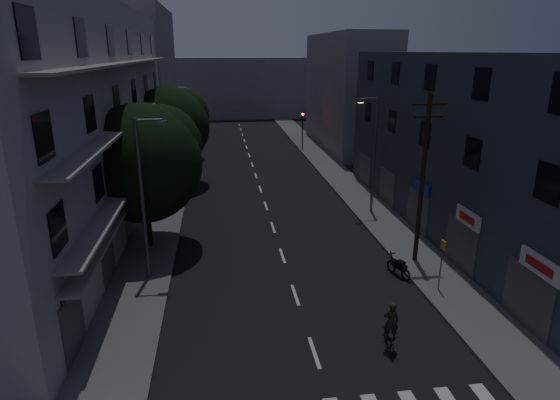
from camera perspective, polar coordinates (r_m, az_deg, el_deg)
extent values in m
plane|color=black|center=(39.74, -2.48, 1.54)|extent=(160.00, 160.00, 0.00)
cube|color=#565659|center=(39.80, -13.30, 1.21)|extent=(3.00, 90.00, 0.15)
cube|color=#565659|center=(41.04, 8.01, 2.01)|extent=(3.00, 90.00, 0.15)
cube|color=beige|center=(18.96, 4.20, -18.04)|extent=(0.15, 2.00, 0.01)
cube|color=beige|center=(22.69, 1.87, -11.47)|extent=(0.15, 2.00, 0.01)
cube|color=beige|center=(26.66, 0.29, -6.80)|extent=(0.15, 2.00, 0.01)
cube|color=beige|center=(30.78, -0.86, -3.34)|extent=(0.15, 2.00, 0.01)
cube|color=beige|center=(34.99, -1.73, -0.72)|extent=(0.15, 2.00, 0.01)
cube|color=beige|center=(39.27, -2.41, 1.35)|extent=(0.15, 2.00, 0.01)
cube|color=beige|center=(43.59, -2.96, 3.00)|extent=(0.15, 2.00, 0.01)
cube|color=beige|center=(47.94, -3.41, 4.35)|extent=(0.15, 2.00, 0.01)
cube|color=beige|center=(52.32, -3.78, 5.48)|extent=(0.15, 2.00, 0.01)
cube|color=beige|center=(56.72, -4.10, 6.44)|extent=(0.15, 2.00, 0.01)
cube|color=beige|center=(61.13, -4.37, 7.25)|extent=(0.15, 2.00, 0.01)
cube|color=beige|center=(65.55, -4.61, 7.96)|extent=(0.15, 2.00, 0.01)
cube|color=beige|center=(69.99, -4.82, 8.57)|extent=(0.15, 2.00, 0.01)
cube|color=beige|center=(74.43, -5.00, 9.12)|extent=(0.15, 2.00, 0.01)
cube|color=#9F9F9A|center=(32.47, -23.31, 9.11)|extent=(6.00, 36.00, 14.00)
cube|color=black|center=(19.26, -24.17, -12.08)|extent=(0.06, 1.60, 1.60)
cube|color=black|center=(24.48, -20.42, -5.20)|extent=(0.06, 1.60, 1.60)
cube|color=black|center=(29.99, -18.06, -0.78)|extent=(0.06, 1.60, 1.60)
cube|color=black|center=(35.66, -16.45, 2.26)|extent=(0.06, 1.60, 1.60)
cube|color=black|center=(41.43, -15.28, 4.45)|extent=(0.06, 1.60, 1.60)
cube|color=black|center=(47.25, -14.39, 6.11)|extent=(0.06, 1.60, 1.60)
cube|color=black|center=(17.98, -25.45, -3.14)|extent=(0.06, 1.60, 1.60)
cube|color=black|center=(23.48, -21.25, 2.02)|extent=(0.06, 1.60, 1.60)
cube|color=black|center=(29.18, -18.66, 5.19)|extent=(0.06, 1.60, 1.60)
cube|color=black|center=(34.99, -16.90, 7.31)|extent=(0.06, 1.60, 1.60)
cube|color=black|center=(40.85, -15.64, 8.82)|extent=(0.06, 1.60, 1.60)
cube|color=black|center=(46.74, -14.69, 9.95)|extent=(0.06, 1.60, 1.60)
cube|color=black|center=(17.20, -26.85, 6.89)|extent=(0.06, 1.60, 1.60)
cube|color=black|center=(22.89, -22.14, 9.75)|extent=(0.06, 1.60, 1.60)
cube|color=black|center=(28.71, -19.29, 11.43)|extent=(0.06, 1.60, 1.60)
cube|color=black|center=(34.59, -17.38, 12.52)|extent=(0.06, 1.60, 1.60)
cube|color=black|center=(40.51, -16.02, 13.29)|extent=(0.06, 1.60, 1.60)
cube|color=black|center=(46.45, -15.01, 13.86)|extent=(0.06, 1.60, 1.60)
cube|color=black|center=(17.00, -28.41, 17.50)|extent=(0.06, 1.60, 1.60)
cube|color=black|center=(22.74, -23.12, 17.72)|extent=(0.06, 1.60, 1.60)
cube|color=black|center=(28.59, -19.97, 17.79)|extent=(0.06, 1.60, 1.60)
cube|color=black|center=(34.49, -17.89, 17.81)|extent=(0.06, 1.60, 1.60)
cube|color=black|center=(40.42, -16.42, 17.80)|extent=(0.06, 1.60, 1.60)
cube|color=black|center=(46.37, -15.33, 17.79)|extent=(0.06, 1.60, 1.60)
cube|color=gray|center=(32.24, -16.66, 4.31)|extent=(1.00, 32.40, 0.12)
cube|color=gray|center=(31.69, -17.18, 9.94)|extent=(1.00, 32.40, 0.12)
cube|color=gray|center=(31.46, -17.72, 15.71)|extent=(1.00, 32.40, 0.12)
cube|color=gray|center=(32.46, -16.70, 2.76)|extent=(0.80, 32.40, 0.12)
cube|color=#424247|center=(19.55, -23.92, -13.62)|extent=(0.06, 2.40, 2.40)
cube|color=#424247|center=(24.71, -20.25, -6.49)|extent=(0.06, 2.40, 2.40)
cube|color=#424247|center=(30.18, -17.93, -1.86)|extent=(0.06, 2.40, 2.40)
cube|color=#424247|center=(35.82, -16.35, 1.33)|extent=(0.06, 2.40, 2.40)
cube|color=#424247|center=(41.56, -15.20, 3.65)|extent=(0.06, 2.40, 2.40)
cube|color=#424247|center=(47.37, -14.32, 5.40)|extent=(0.06, 2.40, 2.40)
cube|color=#2C323C|center=(31.57, 21.76, 6.31)|extent=(6.00, 28.00, 11.00)
cube|color=black|center=(20.38, 29.90, 1.79)|extent=(0.06, 1.40, 1.50)
cube|color=black|center=(24.83, 22.42, 5.31)|extent=(0.06, 1.40, 1.50)
cube|color=black|center=(29.63, 17.24, 7.68)|extent=(0.06, 1.40, 1.50)
cube|color=black|center=(34.64, 13.49, 9.33)|extent=(0.06, 1.40, 1.50)
cube|color=black|center=(39.78, 10.68, 10.54)|extent=(0.06, 1.40, 1.50)
cube|color=black|center=(24.41, 23.34, 12.88)|extent=(0.06, 1.40, 1.50)
cube|color=black|center=(29.28, 17.84, 14.03)|extent=(0.06, 1.40, 1.50)
cube|color=black|center=(34.34, 13.90, 14.78)|extent=(0.06, 1.40, 1.50)
cube|color=black|center=(39.52, 10.96, 15.29)|extent=(0.06, 1.40, 1.50)
cube|color=#424247|center=(22.05, 27.91, -10.54)|extent=(0.06, 3.00, 2.60)
cube|color=#424247|center=(26.21, 21.15, -5.19)|extent=(0.06, 3.00, 2.60)
cube|color=#424247|center=(30.80, 16.40, -1.32)|extent=(0.06, 3.00, 2.60)
cube|color=#424247|center=(35.65, 12.92, 1.53)|extent=(0.06, 3.00, 2.60)
cube|color=#424247|center=(40.66, 10.28, 3.68)|extent=(0.06, 3.00, 2.60)
cube|color=silver|center=(20.95, 29.19, -7.03)|extent=(0.12, 2.40, 0.80)
cube|color=#B21414|center=(20.91, 29.02, -7.06)|extent=(0.02, 1.60, 0.36)
cube|color=silver|center=(25.19, 21.97, -2.06)|extent=(0.12, 2.20, 0.80)
cube|color=#B21414|center=(25.15, 21.81, -2.07)|extent=(0.02, 1.40, 0.36)
cube|color=navy|center=(29.84, 16.93, 1.45)|extent=(0.12, 2.00, 0.70)
cube|color=slate|center=(61.71, -16.16, 14.21)|extent=(6.00, 20.00, 16.00)
cube|color=slate|center=(57.30, 8.17, 12.98)|extent=(6.00, 20.00, 13.00)
cube|color=slate|center=(83.31, -5.43, 13.48)|extent=(24.00, 8.00, 10.00)
cylinder|color=black|center=(28.03, -16.00, -1.04)|extent=(0.44, 0.44, 4.47)
sphere|color=black|center=(27.31, -16.47, 4.29)|extent=(6.70, 6.70, 6.70)
sphere|color=black|center=(27.82, -14.32, 6.47)|extent=(4.69, 4.69, 4.69)
sphere|color=black|center=(26.71, -18.55, 4.91)|extent=(4.36, 4.36, 4.36)
cylinder|color=black|center=(40.96, -13.10, 4.99)|extent=(0.44, 0.44, 4.43)
sphere|color=black|center=(40.48, -13.36, 8.66)|extent=(6.67, 6.67, 6.67)
sphere|color=black|center=(41.10, -11.93, 10.06)|extent=(4.67, 4.67, 4.67)
sphere|color=black|center=(39.84, -14.70, 9.15)|extent=(4.33, 4.33, 4.33)
cylinder|color=black|center=(51.13, -11.98, 7.00)|extent=(0.44, 0.44, 3.47)
sphere|color=black|center=(50.80, -12.13, 9.30)|extent=(5.18, 5.18, 5.18)
sphere|color=black|center=(51.30, -11.25, 10.17)|extent=(3.63, 3.63, 3.63)
sphere|color=black|center=(50.29, -12.94, 9.61)|extent=(3.37, 3.37, 3.37)
cylinder|color=black|center=(55.12, 2.74, 7.98)|extent=(0.12, 0.12, 3.20)
cube|color=black|center=(54.81, 2.77, 10.09)|extent=(0.28, 0.22, 0.90)
sphere|color=#FF0C05|center=(54.62, 2.81, 10.41)|extent=(0.22, 0.22, 0.22)
sphere|color=#3F330C|center=(54.66, 2.80, 10.10)|extent=(0.22, 0.22, 0.22)
sphere|color=black|center=(54.70, 2.80, 9.79)|extent=(0.22, 0.22, 0.22)
cylinder|color=black|center=(54.87, -10.63, 7.65)|extent=(0.12, 0.12, 3.20)
cube|color=black|center=(54.56, -10.76, 9.77)|extent=(0.28, 0.22, 0.90)
sphere|color=black|center=(54.37, -10.78, 10.09)|extent=(0.22, 0.22, 0.22)
sphere|color=#3F330C|center=(54.41, -10.77, 9.78)|extent=(0.22, 0.22, 0.22)
sphere|color=#0CFF26|center=(54.45, -10.75, 9.47)|extent=(0.22, 0.22, 0.22)
cylinder|color=#5B6063|center=(23.52, -16.42, -0.14)|extent=(0.18, 0.18, 8.00)
cylinder|color=#5B6063|center=(22.58, -15.77, 9.39)|extent=(1.20, 0.10, 0.10)
cube|color=#5B6063|center=(22.53, -14.21, 9.10)|extent=(0.45, 0.25, 0.18)
cube|color=#4C4C4C|center=(22.54, -14.19, 8.85)|extent=(0.35, 0.18, 0.04)
cylinder|color=#595A61|center=(33.10, 11.42, 5.31)|extent=(0.18, 0.18, 8.00)
cylinder|color=#595A61|center=(32.32, 10.82, 12.06)|extent=(1.20, 0.10, 0.10)
cube|color=#595A61|center=(32.15, 9.76, 11.82)|extent=(0.45, 0.25, 0.18)
cube|color=#FFD88C|center=(32.16, 9.75, 11.64)|extent=(0.35, 0.18, 0.04)
cylinder|color=#515458|center=(42.81, -12.54, 8.01)|extent=(0.18, 0.18, 8.00)
cylinder|color=#515458|center=(42.31, -12.06, 13.26)|extent=(1.20, 0.10, 0.10)
cube|color=#515458|center=(42.28, -11.22, 13.10)|extent=(0.45, 0.25, 0.18)
cube|color=#4C4C4C|center=(42.28, -11.21, 12.97)|extent=(0.35, 0.18, 0.04)
cylinder|color=black|center=(25.39, 16.95, 2.29)|extent=(0.24, 0.24, 9.00)
cube|color=black|center=(24.69, 17.77, 11.05)|extent=(1.80, 0.10, 0.10)
cube|color=black|center=(24.76, 17.64, 9.67)|extent=(1.50, 0.10, 0.10)
cylinder|color=#595B60|center=(23.56, 19.02, -7.55)|extent=(0.06, 0.06, 2.50)
cube|color=yellow|center=(23.15, 19.28, -5.19)|extent=(0.05, 0.35, 0.45)
torus|color=black|center=(24.71, 15.08, -8.82)|extent=(0.31, 0.66, 0.66)
torus|color=black|center=(25.46, 13.40, -7.87)|extent=(0.31, 0.66, 0.66)
cube|color=black|center=(24.95, 14.28, -7.72)|extent=(0.56, 1.05, 0.33)
cube|color=black|center=(24.76, 14.53, -7.33)|extent=(0.40, 0.49, 0.09)
cylinder|color=black|center=(25.25, 13.54, -7.04)|extent=(0.19, 0.40, 0.79)
cube|color=black|center=(25.20, 13.45, -6.38)|extent=(0.50, 0.20, 0.04)
imported|color=black|center=(19.33, 13.21, -16.24)|extent=(0.78, 1.67, 0.84)
imported|color=black|center=(18.89, 13.38, -14.21)|extent=(0.64, 0.47, 1.62)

